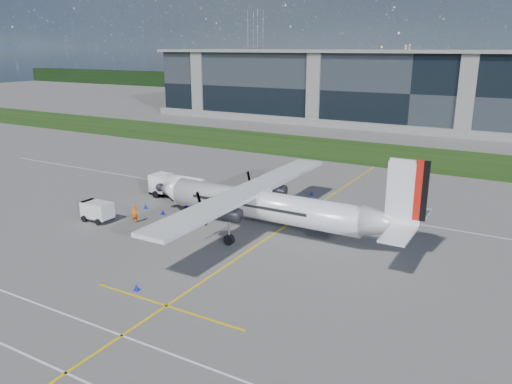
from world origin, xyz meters
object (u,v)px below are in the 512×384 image
object	(u,v)px
pylon_west	(255,50)
safety_cone_nose_stbd	(186,205)
turboprop_aircraft	(273,190)
safety_cone_portwing	(137,287)
baggage_tug	(97,212)
safety_cone_nose_port	(163,212)
safety_cone_stbdwing	(312,193)
ground_crew_person	(135,213)
fuel_tanker_truck	(174,186)
safety_cone_fwd	(145,206)

from	to	relation	value
pylon_west	safety_cone_nose_stbd	xyz separation A→B (m)	(71.40, -138.78, -14.75)
turboprop_aircraft	safety_cone_portwing	size ratio (longest dim) A/B	54.17
baggage_tug	safety_cone_nose_stbd	bearing A→B (deg)	57.98
safety_cone_portwing	safety_cone_nose_port	distance (m)	16.30
safety_cone_stbdwing	safety_cone_nose_port	xyz separation A→B (m)	(-10.31, -13.50, 0.00)
turboprop_aircraft	safety_cone_portwing	world-z (taller)	turboprop_aircraft
baggage_tug	ground_crew_person	bearing A→B (deg)	22.03
baggage_tug	safety_cone_nose_port	bearing A→B (deg)	48.20
fuel_tanker_truck	safety_cone_fwd	bearing A→B (deg)	-92.58
baggage_tug	safety_cone_fwd	world-z (taller)	baggage_tug
safety_cone_fwd	safety_cone_nose_port	world-z (taller)	same
fuel_tanker_truck	ground_crew_person	distance (m)	8.54
safety_cone_nose_stbd	safety_cone_portwing	xyz separation A→B (m)	(8.43, -16.55, 0.00)
ground_crew_person	safety_cone_stbdwing	xyz separation A→B (m)	(10.97, 16.72, -0.76)
turboprop_aircraft	baggage_tug	xyz separation A→B (m)	(-16.21, -5.34, -3.12)
fuel_tanker_truck	baggage_tug	distance (m)	9.86
turboprop_aircraft	safety_cone_stbdwing	bearing A→B (deg)	97.87
safety_cone_stbdwing	safety_cone_portwing	bearing A→B (deg)	-92.62
safety_cone_stbdwing	pylon_west	bearing A→B (deg)	122.29
pylon_west	ground_crew_person	xyz separation A→B (m)	(70.11, -145.00, -13.99)
safety_cone_nose_stbd	safety_cone_nose_port	xyz separation A→B (m)	(-0.64, -3.01, 0.00)
baggage_tug	safety_cone_stbdwing	xyz separation A→B (m)	(14.44, 18.12, -0.69)
fuel_tanker_truck	safety_cone_stbdwing	size ratio (longest dim) A/B	14.21
turboprop_aircraft	baggage_tug	world-z (taller)	turboprop_aircraft
ground_crew_person	safety_cone_fwd	size ratio (longest dim) A/B	4.04
fuel_tanker_truck	safety_cone_nose_stbd	distance (m)	3.96
safety_cone_nose_stbd	safety_cone_nose_port	world-z (taller)	same
turboprop_aircraft	pylon_west	bearing A→B (deg)	120.42
fuel_tanker_truck	safety_cone_stbdwing	world-z (taller)	fuel_tanker_truck
pylon_west	safety_cone_stbdwing	bearing A→B (deg)	-57.71
ground_crew_person	safety_cone_nose_stbd	distance (m)	6.40
safety_cone_nose_stbd	safety_cone_fwd	bearing A→B (deg)	-143.85
ground_crew_person	safety_cone_stbdwing	world-z (taller)	ground_crew_person
fuel_tanker_truck	safety_cone_nose_stbd	size ratio (longest dim) A/B	14.21
turboprop_aircraft	ground_crew_person	xyz separation A→B (m)	(-12.73, -3.94, -3.05)
pylon_west	baggage_tug	distance (m)	161.47
baggage_tug	safety_cone_stbdwing	distance (m)	23.18
safety_cone_fwd	safety_cone_stbdwing	world-z (taller)	same
turboprop_aircraft	safety_cone_stbdwing	distance (m)	13.45
safety_cone_nose_stbd	safety_cone_fwd	distance (m)	4.19
pylon_west	safety_cone_fwd	size ratio (longest dim) A/B	60.00
safety_cone_nose_port	safety_cone_portwing	bearing A→B (deg)	-56.19
safety_cone_stbdwing	ground_crew_person	bearing A→B (deg)	-123.27
safety_cone_fwd	safety_cone_nose_port	distance (m)	2.80
turboprop_aircraft	safety_cone_nose_stbd	distance (m)	12.27
safety_cone_fwd	safety_cone_nose_stbd	bearing A→B (deg)	36.15
baggage_tug	safety_cone_fwd	size ratio (longest dim) A/B	6.29
ground_crew_person	safety_cone_nose_stbd	bearing A→B (deg)	11.25
ground_crew_person	safety_cone_fwd	xyz separation A→B (m)	(-2.09, 3.75, -0.76)
pylon_west	safety_cone_portwing	world-z (taller)	pylon_west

